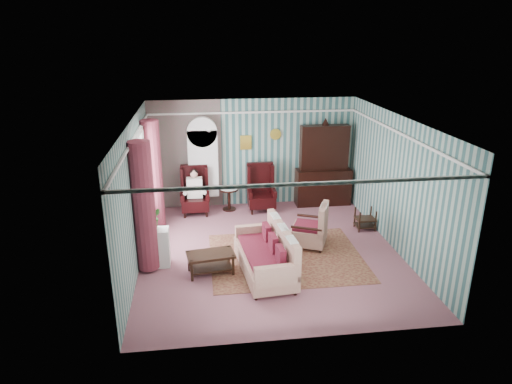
{
  "coord_description": "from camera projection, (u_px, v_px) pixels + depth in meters",
  "views": [
    {
      "loc": [
        -1.45,
        -8.84,
        4.56
      ],
      "look_at": [
        -0.23,
        0.6,
        1.19
      ],
      "focal_mm": 32.0,
      "sensor_mm": 36.0,
      "label": 1
    }
  ],
  "objects": [
    {
      "name": "plant_stand",
      "position": [
        156.0,
        248.0,
        9.26
      ],
      "size": [
        0.55,
        0.35,
        0.8
      ],
      "primitive_type": "cube",
      "color": "white",
      "rests_on": "floor"
    },
    {
      "name": "potted_plant_b",
      "position": [
        155.0,
        218.0,
        9.16
      ],
      "size": [
        0.24,
        0.19,
        0.43
      ],
      "primitive_type": "imported",
      "rotation": [
        0.0,
        0.0,
        -0.02
      ],
      "color": "#1A4B17",
      "rests_on": "plant_stand"
    },
    {
      "name": "seated_woman",
      "position": [
        195.0,
        192.0,
        11.86
      ],
      "size": [
        0.44,
        0.4,
        1.18
      ],
      "primitive_type": null,
      "color": "white",
      "rests_on": "floor"
    },
    {
      "name": "nest_table",
      "position": [
        365.0,
        219.0,
        11.01
      ],
      "size": [
        0.45,
        0.38,
        0.54
      ],
      "primitive_type": "cube",
      "color": "black",
      "rests_on": "floor"
    },
    {
      "name": "floral_armchair",
      "position": [
        309.0,
        227.0,
        10.11
      ],
      "size": [
        1.01,
        1.05,
        0.88
      ],
      "primitive_type": "cube",
      "rotation": [
        0.0,
        0.0,
        1.16
      ],
      "color": "beige",
      "rests_on": "floor"
    },
    {
      "name": "round_side_table",
      "position": [
        229.0,
        199.0,
        12.21
      ],
      "size": [
        0.5,
        0.5,
        0.6
      ],
      "primitive_type": "cylinder",
      "color": "black",
      "rests_on": "floor"
    },
    {
      "name": "wingback_right",
      "position": [
        261.0,
        188.0,
        12.06
      ],
      "size": [
        0.76,
        0.8,
        1.25
      ],
      "primitive_type": "cube",
      "color": "black",
      "rests_on": "floor"
    },
    {
      "name": "floor",
      "position": [
        270.0,
        252.0,
        9.96
      ],
      "size": [
        6.0,
        6.0,
        0.0
      ],
      "primitive_type": "plane",
      "color": "#8D5260",
      "rests_on": "ground"
    },
    {
      "name": "potted_plant_a",
      "position": [
        150.0,
        220.0,
        8.99
      ],
      "size": [
        0.46,
        0.41,
        0.47
      ],
      "primitive_type": "imported",
      "rotation": [
        0.0,
        0.0,
        -0.12
      ],
      "color": "#174C1B",
      "rests_on": "plant_stand"
    },
    {
      "name": "rug",
      "position": [
        286.0,
        257.0,
        9.72
      ],
      "size": [
        3.2,
        2.6,
        0.01
      ],
      "primitive_type": "cube",
      "color": "#4C1919",
      "rests_on": "floor"
    },
    {
      "name": "bookcase",
      "position": [
        203.0,
        168.0,
        12.08
      ],
      "size": [
        0.8,
        0.28,
        2.24
      ],
      "primitive_type": "cube",
      "color": "silver",
      "rests_on": "floor"
    },
    {
      "name": "room_shell",
      "position": [
        240.0,
        162.0,
        9.38
      ],
      "size": [
        5.53,
        6.02,
        2.91
      ],
      "color": "#345F5F",
      "rests_on": "ground"
    },
    {
      "name": "coffee_table",
      "position": [
        211.0,
        263.0,
        9.02
      ],
      "size": [
        0.99,
        0.64,
        0.43
      ],
      "primitive_type": "cube",
      "rotation": [
        0.0,
        0.0,
        0.14
      ],
      "color": "black",
      "rests_on": "floor"
    },
    {
      "name": "wingback_left",
      "position": [
        195.0,
        191.0,
        11.85
      ],
      "size": [
        0.76,
        0.8,
        1.25
      ],
      "primitive_type": "cube",
      "color": "black",
      "rests_on": "floor"
    },
    {
      "name": "potted_plant_c",
      "position": [
        151.0,
        220.0,
        9.07
      ],
      "size": [
        0.27,
        0.27,
        0.39
      ],
      "primitive_type": "imported",
      "rotation": [
        0.0,
        0.0,
        -0.31
      ],
      "color": "#1F5119",
      "rests_on": "plant_stand"
    },
    {
      "name": "sofa",
      "position": [
        264.0,
        252.0,
        8.91
      ],
      "size": [
        1.26,
        2.07,
        0.97
      ],
      "primitive_type": "cube",
      "rotation": [
        0.0,
        0.0,
        1.67
      ],
      "color": "beige",
      "rests_on": "floor"
    },
    {
      "name": "dresser_hutch",
      "position": [
        324.0,
        163.0,
        12.34
      ],
      "size": [
        1.5,
        0.56,
        2.36
      ],
      "primitive_type": "cube",
      "color": "black",
      "rests_on": "floor"
    }
  ]
}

